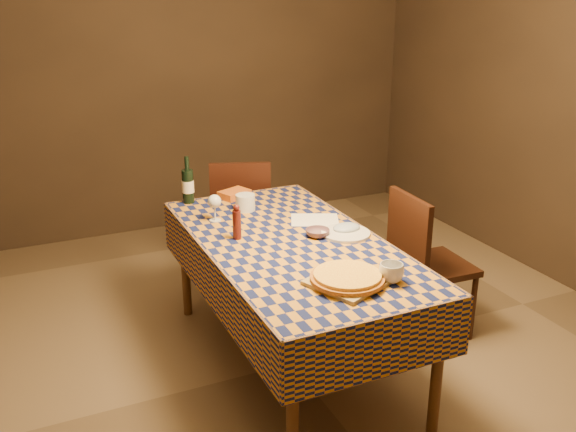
{
  "coord_description": "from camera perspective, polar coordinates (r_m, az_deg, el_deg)",
  "views": [
    {
      "loc": [
        -1.35,
        -2.91,
        2.1
      ],
      "look_at": [
        0.0,
        0.05,
        0.9
      ],
      "focal_mm": 40.0,
      "sensor_mm": 36.0,
      "label": 1
    }
  ],
  "objects": [
    {
      "name": "wine_glass",
      "position": [
        3.75,
        -6.55,
        1.22
      ],
      "size": [
        0.08,
        0.08,
        0.16
      ],
      "color": "silver",
      "rests_on": "dining_table"
    },
    {
      "name": "tumbler",
      "position": [
        3.04,
        9.17,
        -5.01
      ],
      "size": [
        0.13,
        0.13,
        0.09
      ],
      "primitive_type": "imported",
      "rotation": [
        0.0,
        0.0,
        0.11
      ],
      "color": "silver",
      "rests_on": "dining_table"
    },
    {
      "name": "flour_patch",
      "position": [
        3.78,
        2.4,
        -0.34
      ],
      "size": [
        0.34,
        0.31,
        0.0
      ],
      "primitive_type": "cube",
      "rotation": [
        0.0,
        0.0,
        -0.42
      ],
      "color": "silver",
      "rests_on": "dining_table"
    },
    {
      "name": "chair_far",
      "position": [
        4.62,
        -4.2,
        0.23
      ],
      "size": [
        0.54,
        0.54,
        0.93
      ],
      "color": "black",
      "rests_on": "ground"
    },
    {
      "name": "pizza",
      "position": [
        3.0,
        5.3,
        -5.42
      ],
      "size": [
        0.46,
        0.46,
        0.03
      ],
      "color": "#9A5719",
      "rests_on": "cutting_board"
    },
    {
      "name": "takeout_container",
      "position": [
        4.18,
        -4.78,
        1.96
      ],
      "size": [
        0.22,
        0.19,
        0.05
      ],
      "primitive_type": "cube",
      "rotation": [
        0.0,
        0.0,
        0.39
      ],
      "color": "#BE5A19",
      "rests_on": "dining_table"
    },
    {
      "name": "chair_right",
      "position": [
        3.97,
        11.92,
        -3.63
      ],
      "size": [
        0.44,
        0.44,
        0.93
      ],
      "color": "black",
      "rests_on": "ground"
    },
    {
      "name": "cutting_board",
      "position": [
        3.01,
        5.28,
        -5.87
      ],
      "size": [
        0.4,
        0.4,
        0.02
      ],
      "primitive_type": "cube",
      "rotation": [
        0.0,
        0.0,
        0.39
      ],
      "color": "#9C8349",
      "rests_on": "dining_table"
    },
    {
      "name": "bowl",
      "position": [
        3.53,
        2.65,
        -1.51
      ],
      "size": [
        0.14,
        0.14,
        0.04
      ],
      "primitive_type": "imported",
      "rotation": [
        0.0,
        0.0,
        -0.06
      ],
      "color": "#664A56",
      "rests_on": "dining_table"
    },
    {
      "name": "pepper_mill",
      "position": [
        3.49,
        -4.57,
        -0.62
      ],
      "size": [
        0.06,
        0.06,
        0.2
      ],
      "color": "#4A1511",
      "rests_on": "dining_table"
    },
    {
      "name": "room",
      "position": [
        3.29,
        0.36,
        7.09
      ],
      "size": [
        5.0,
        5.1,
        2.7
      ],
      "color": "brown",
      "rests_on": "ground"
    },
    {
      "name": "flour_bag",
      "position": [
        3.61,
        5.22,
        -1.04
      ],
      "size": [
        0.19,
        0.17,
        0.05
      ],
      "primitive_type": "ellipsoid",
      "rotation": [
        0.0,
        0.0,
        0.38
      ],
      "color": "#9BADC6",
      "rests_on": "dining_table"
    },
    {
      "name": "dining_table",
      "position": [
        3.5,
        0.34,
        -3.43
      ],
      "size": [
        0.94,
        1.84,
        0.77
      ],
      "color": "brown",
      "rests_on": "ground"
    },
    {
      "name": "deli_tub",
      "position": [
        3.93,
        -3.81,
        1.21
      ],
      "size": [
        0.15,
        0.15,
        0.1
      ],
      "primitive_type": "cylinder",
      "rotation": [
        0.0,
        0.0,
        -0.28
      ],
      "color": "silver",
      "rests_on": "dining_table"
    },
    {
      "name": "white_plate",
      "position": [
        3.57,
        5.15,
        -1.54
      ],
      "size": [
        0.32,
        0.32,
        0.02
      ],
      "primitive_type": "cylinder",
      "rotation": [
        0.0,
        0.0,
        0.19
      ],
      "color": "silver",
      "rests_on": "dining_table"
    },
    {
      "name": "wine_bottle",
      "position": [
        4.09,
        -8.89,
        2.7
      ],
      "size": [
        0.09,
        0.09,
        0.3
      ],
      "color": "black",
      "rests_on": "dining_table"
    }
  ]
}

